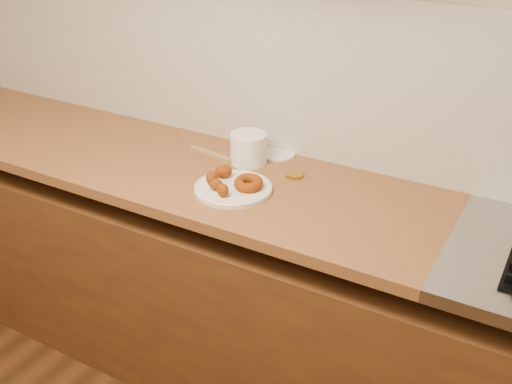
% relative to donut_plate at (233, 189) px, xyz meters
% --- Properties ---
extents(wall_back, '(4.00, 0.02, 2.70)m').
position_rel_donut_plate_xyz_m(wall_back, '(0.20, 0.39, 0.44)').
color(wall_back, '#BFAC8F').
rests_on(wall_back, ground).
extents(base_cabinet, '(3.60, 0.60, 0.77)m').
position_rel_donut_plate_xyz_m(base_cabinet, '(0.20, 0.08, -0.52)').
color(base_cabinet, '#593614').
rests_on(base_cabinet, floor).
extents(butcher_block, '(2.30, 0.62, 0.04)m').
position_rel_donut_plate_xyz_m(butcher_block, '(-0.45, 0.08, -0.03)').
color(butcher_block, brown).
rests_on(butcher_block, base_cabinet).
extents(backsplash, '(3.60, 0.02, 0.60)m').
position_rel_donut_plate_xyz_m(backsplash, '(0.20, 0.38, 0.29)').
color(backsplash, '#B8B3A6').
rests_on(backsplash, wall_back).
extents(donut_plate, '(0.26, 0.26, 0.02)m').
position_rel_donut_plate_xyz_m(donut_plate, '(0.00, 0.00, 0.00)').
color(donut_plate, silver).
rests_on(donut_plate, butcher_block).
extents(ring_donut, '(0.13, 0.13, 0.04)m').
position_rel_donut_plate_xyz_m(ring_donut, '(0.05, 0.02, 0.02)').
color(ring_donut, '#783607').
rests_on(ring_donut, donut_plate).
extents(fried_dough_chunks, '(0.14, 0.18, 0.05)m').
position_rel_donut_plate_xyz_m(fried_dough_chunks, '(-0.05, -0.01, 0.03)').
color(fried_dough_chunks, '#783607').
rests_on(fried_dough_chunks, donut_plate).
extents(plastic_tub, '(0.17, 0.17, 0.11)m').
position_rel_donut_plate_xyz_m(plastic_tub, '(-0.07, 0.22, 0.05)').
color(plastic_tub, white).
rests_on(plastic_tub, butcher_block).
extents(tub_lid, '(0.17, 0.17, 0.01)m').
position_rel_donut_plate_xyz_m(tub_lid, '(-0.01, 0.33, -0.00)').
color(tub_lid, white).
rests_on(tub_lid, butcher_block).
extents(brass_jar_lid, '(0.08, 0.08, 0.01)m').
position_rel_donut_plate_xyz_m(brass_jar_lid, '(0.13, 0.20, -0.00)').
color(brass_jar_lid, '#A8802B').
rests_on(brass_jar_lid, butcher_block).
extents(wooden_utensil, '(0.20, 0.06, 0.02)m').
position_rel_donut_plate_xyz_m(wooden_utensil, '(-0.22, 0.20, 0.00)').
color(wooden_utensil, '#936F48').
rests_on(wooden_utensil, butcher_block).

